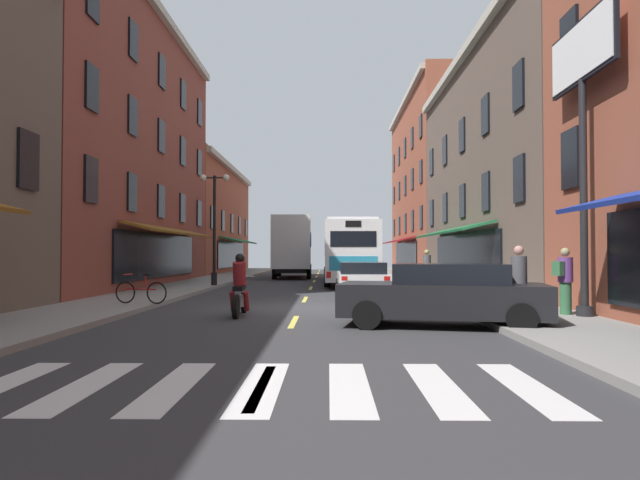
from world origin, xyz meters
TOP-DOWN VIEW (x-y plane):
  - ground_plane at (0.00, 0.00)m, footprint 34.80×80.00m
  - lane_centre_dashes at (0.00, -0.25)m, footprint 0.14×73.90m
  - crosswalk_near at (0.00, -10.00)m, footprint 7.10×2.80m
  - sidewalk_left at (-5.90, 0.00)m, footprint 3.00×80.00m
  - sidewalk_right at (5.90, 0.00)m, footprint 3.00×80.00m
  - storefront_row_right at (11.38, 2.02)m, footprint 9.44×79.90m
  - billboard_sign at (7.05, -3.41)m, footprint 0.40×3.35m
  - transit_bus at (1.97, 13.65)m, footprint 2.67×11.91m
  - box_truck at (-1.56, 20.43)m, footprint 2.64×8.15m
  - sedan_near at (2.10, 3.94)m, footprint 1.92×4.62m
  - sedan_mid at (3.46, -4.32)m, footprint 4.85×2.67m
  - motorcycle_rider at (-1.51, -2.25)m, footprint 0.62×2.07m
  - bicycle_near at (-4.82, -0.26)m, footprint 1.68×0.53m
  - pedestrian_near at (6.73, -3.05)m, footprint 0.53×0.43m
  - pedestrian_mid at (5.21, 7.67)m, footprint 0.36×0.36m
  - pedestrian_far at (5.23, -4.12)m, footprint 0.36×0.36m
  - street_lamp_twin at (-4.61, 9.44)m, footprint 1.42×0.32m

SIDE VIEW (x-z plane):
  - ground_plane at x=0.00m, z-range -0.10..0.00m
  - lane_centre_dashes at x=0.00m, z-range 0.00..0.01m
  - crosswalk_near at x=0.00m, z-range 0.00..0.01m
  - sidewalk_left at x=-5.90m, z-range 0.00..0.14m
  - sidewalk_right at x=5.90m, z-range 0.00..0.14m
  - bicycle_near at x=-4.82m, z-range 0.05..0.96m
  - sedan_near at x=2.10m, z-range 0.02..1.35m
  - motorcycle_rider at x=-1.51m, z-range -0.12..1.54m
  - sedan_mid at x=3.46m, z-range 0.02..1.44m
  - pedestrian_mid at x=5.21m, z-range 0.16..1.85m
  - pedestrian_far at x=5.23m, z-range 0.16..1.86m
  - pedestrian_near at x=6.73m, z-range 0.19..1.84m
  - transit_bus at x=1.97m, z-range 0.08..3.41m
  - box_truck at x=-1.56m, z-range 0.06..4.08m
  - street_lamp_twin at x=-4.61m, z-range 0.43..5.73m
  - billboard_sign at x=7.05m, z-range 2.15..9.40m
  - storefront_row_right at x=11.38m, z-range -1.21..14.62m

